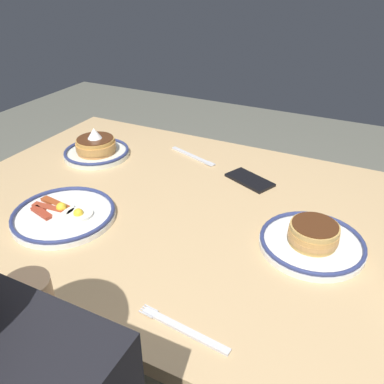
% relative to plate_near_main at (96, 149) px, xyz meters
% --- Properties ---
extents(ground_plane, '(6.00, 6.00, 0.00)m').
position_rel_plate_near_main_xyz_m(ground_plane, '(-0.47, 0.15, -0.75)').
color(ground_plane, '#636357').
extents(dining_table, '(1.45, 0.92, 0.73)m').
position_rel_plate_near_main_xyz_m(dining_table, '(-0.47, 0.15, -0.12)').
color(dining_table, tan).
rests_on(dining_table, ground_plane).
extents(plate_near_main, '(0.22, 0.22, 0.10)m').
position_rel_plate_near_main_xyz_m(plate_near_main, '(0.00, 0.00, 0.00)').
color(plate_near_main, silver).
rests_on(plate_near_main, dining_table).
extents(plate_center_pancakes, '(0.26, 0.26, 0.04)m').
position_rel_plate_near_main_xyz_m(plate_center_pancakes, '(-0.16, 0.34, -0.01)').
color(plate_center_pancakes, white).
rests_on(plate_center_pancakes, dining_table).
extents(plate_far_companion, '(0.24, 0.24, 0.06)m').
position_rel_plate_near_main_xyz_m(plate_far_companion, '(-0.76, 0.18, -0.01)').
color(plate_far_companion, white).
rests_on(plate_far_companion, dining_table).
extents(cell_phone, '(0.16, 0.12, 0.01)m').
position_rel_plate_near_main_xyz_m(cell_phone, '(-0.52, -0.06, -0.02)').
color(cell_phone, black).
rests_on(cell_phone, dining_table).
extents(fork_near, '(0.19, 0.04, 0.01)m').
position_rel_plate_near_main_xyz_m(fork_near, '(-0.60, 0.52, -0.02)').
color(fork_near, silver).
rests_on(fork_near, dining_table).
extents(fork_far, '(0.19, 0.08, 0.01)m').
position_rel_plate_near_main_xyz_m(fork_far, '(-0.30, -0.14, -0.02)').
color(fork_far, silver).
rests_on(fork_far, dining_table).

